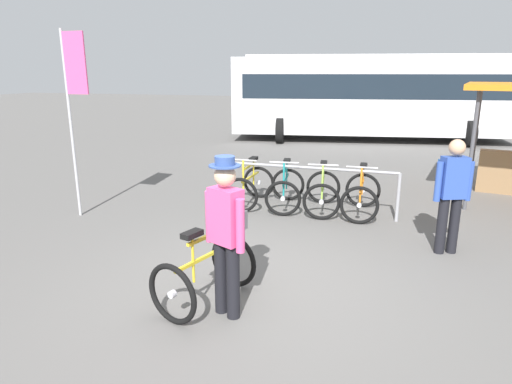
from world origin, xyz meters
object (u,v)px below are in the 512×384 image
racked_bike_orange (361,195)px  person_with_featured_bike (226,231)px  banner_flag (74,89)px  racked_bike_yellow (250,186)px  featured_bicycle (210,264)px  bus_distant (371,93)px  racked_bike_teal (286,189)px  racked_bike_lime (322,192)px  pedestrian_with_backpack (451,189)px

racked_bike_orange → person_with_featured_bike: person_with_featured_bike is taller
racked_bike_orange → banner_flag: (-4.73, -1.47, 1.86)m
racked_bike_yellow → banner_flag: banner_flag is taller
racked_bike_orange → featured_bicycle: 3.93m
bus_distant → banner_flag: (-4.36, -10.87, 0.49)m
racked_bike_teal → racked_bike_yellow: bearing=179.1°
racked_bike_lime → pedestrian_with_backpack: size_ratio=0.71×
bus_distant → racked_bike_orange: bearing=-87.7°
bus_distant → person_with_featured_bike: bearing=-93.3°
racked_bike_yellow → bus_distant: (1.73, 9.37, 1.37)m
racked_bike_yellow → racked_bike_lime: bearing=-0.9°
featured_bicycle → pedestrian_with_backpack: pedestrian_with_backpack is taller
racked_bike_orange → featured_bicycle: size_ratio=0.89×
racked_bike_lime → bus_distant: size_ratio=0.11×
racked_bike_yellow → racked_bike_lime: 1.40m
banner_flag → racked_bike_yellow: bearing=29.8°
racked_bike_orange → racked_bike_yellow: bearing=179.1°
person_with_featured_bike → bus_distant: bearing=86.7°
racked_bike_lime → bus_distant: (0.33, 9.39, 1.37)m
racked_bike_teal → person_with_featured_bike: size_ratio=0.69×
racked_bike_yellow → person_with_featured_bike: 4.10m
racked_bike_lime → person_with_featured_bike: 3.98m
person_with_featured_bike → banner_flag: (-3.60, 2.43, 1.28)m
racked_bike_lime → featured_bicycle: bearing=-101.0°
racked_bike_teal → banner_flag: banner_flag is taller
racked_bike_yellow → bus_distant: bearing=79.5°
racked_bike_lime → pedestrian_with_backpack: bearing=-35.6°
racked_bike_teal → racked_bike_orange: (1.40, -0.02, 0.00)m
pedestrian_with_backpack → banner_flag: bearing=-179.4°
pedestrian_with_backpack → racked_bike_yellow: bearing=156.9°
racked_bike_teal → person_with_featured_bike: person_with_featured_bike is taller
racked_bike_teal → bus_distant: 9.53m
racked_bike_teal → bus_distant: size_ratio=0.12×
racked_bike_orange → featured_bicycle: bearing=-111.1°
racked_bike_teal → featured_bicycle: (-0.02, -3.68, 0.08)m
racked_bike_teal → bus_distant: bearing=83.7°
person_with_featured_bike → pedestrian_with_backpack: person_with_featured_bike is taller
featured_bicycle → bus_distant: (1.05, 13.06, 1.30)m
featured_bicycle → bus_distant: bus_distant is taller
person_with_featured_bike → racked_bike_yellow: bearing=103.9°
banner_flag → racked_bike_teal: bearing=24.2°
racked_bike_orange → bus_distant: bus_distant is taller
racked_bike_yellow → bus_distant: size_ratio=0.11×
racked_bike_teal → person_with_featured_bike: (0.27, -3.93, 0.58)m
racked_bike_teal → pedestrian_with_backpack: pedestrian_with_backpack is taller
featured_bicycle → banner_flag: banner_flag is taller
racked_bike_lime → racked_bike_orange: bearing=-0.9°
bus_distant → banner_flag: bearing=-111.9°
racked_bike_teal → racked_bike_orange: size_ratio=1.06×
racked_bike_yellow → pedestrian_with_backpack: size_ratio=0.69×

